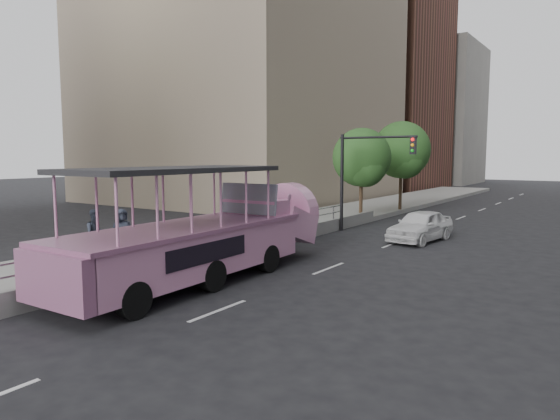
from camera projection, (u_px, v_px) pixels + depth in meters
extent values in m
plane|color=black|center=(237.00, 289.00, 15.30)|extent=(160.00, 160.00, 0.00)
cube|color=gray|center=(272.00, 229.00, 26.71)|extent=(5.50, 80.00, 0.30)
cube|color=gray|center=(206.00, 252.00, 18.64)|extent=(0.24, 30.00, 0.36)
cylinder|color=#9D9DA1|center=(56.00, 267.00, 13.65)|extent=(0.07, 0.07, 0.70)
cylinder|color=#9D9DA1|center=(116.00, 255.00, 15.30)|extent=(0.07, 0.07, 0.70)
cylinder|color=#9D9DA1|center=(165.00, 246.00, 16.94)|extent=(0.07, 0.07, 0.70)
cylinder|color=#9D9DA1|center=(206.00, 238.00, 18.58)|extent=(0.07, 0.07, 0.70)
cylinder|color=#9D9DA1|center=(240.00, 231.00, 20.22)|extent=(0.07, 0.07, 0.70)
cylinder|color=#9D9DA1|center=(268.00, 226.00, 21.86)|extent=(0.07, 0.07, 0.70)
cylinder|color=#9D9DA1|center=(293.00, 221.00, 23.50)|extent=(0.07, 0.07, 0.70)
cylinder|color=#9D9DA1|center=(315.00, 216.00, 25.14)|extent=(0.07, 0.07, 0.70)
cylinder|color=#9D9DA1|center=(333.00, 213.00, 26.78)|extent=(0.07, 0.07, 0.70)
cylinder|color=#9D9DA1|center=(206.00, 238.00, 18.58)|extent=(0.06, 22.00, 0.06)
cylinder|color=#9D9DA1|center=(206.00, 229.00, 18.54)|extent=(0.06, 22.00, 0.06)
cylinder|color=black|center=(74.00, 287.00, 13.67)|extent=(0.40, 0.98, 0.96)
cylinder|color=black|center=(133.00, 300.00, 12.41)|extent=(0.40, 0.98, 0.96)
cylinder|color=black|center=(156.00, 266.00, 16.18)|extent=(0.40, 0.98, 0.96)
cylinder|color=black|center=(212.00, 276.00, 14.92)|extent=(0.40, 0.98, 0.96)
cylinder|color=black|center=(216.00, 251.00, 18.70)|extent=(0.40, 0.98, 0.96)
cylinder|color=black|center=(268.00, 258.00, 17.43)|extent=(0.40, 0.98, 0.96)
cube|color=pink|center=(187.00, 250.00, 15.66)|extent=(2.95, 8.87, 1.34)
cube|color=pink|center=(276.00, 223.00, 19.95)|extent=(2.70, 2.36, 1.67)
cylinder|color=pink|center=(288.00, 213.00, 20.67)|extent=(2.54, 0.83, 2.52)
cube|color=#8E5277|center=(54.00, 281.00, 11.85)|extent=(2.69, 0.46, 1.34)
cube|color=#8E5277|center=(187.00, 227.00, 15.58)|extent=(3.09, 9.20, 0.13)
cube|color=#242427|center=(176.00, 170.00, 15.03)|extent=(3.06, 7.16, 0.15)
cube|color=#9CA5B8|center=(248.00, 199.00, 18.25)|extent=(2.47, 0.29, 1.12)
cube|color=pink|center=(256.00, 206.00, 18.69)|extent=(2.39, 1.14, 0.54)
imported|color=silver|center=(420.00, 226.00, 23.74)|extent=(2.27, 4.55, 1.49)
imported|color=#2B323F|center=(97.00, 234.00, 18.09)|extent=(0.88, 1.03, 1.84)
imported|color=#2B323F|center=(122.00, 232.00, 18.83)|extent=(0.83, 1.01, 1.78)
cylinder|color=black|center=(290.00, 220.00, 22.90)|extent=(0.07, 0.07, 2.25)
cube|color=#0B1752|center=(290.00, 199.00, 22.80)|extent=(0.06, 0.56, 0.81)
cube|color=silver|center=(290.00, 199.00, 22.78)|extent=(0.04, 0.36, 0.49)
cylinder|color=black|center=(342.00, 183.00, 26.90)|extent=(0.18, 0.18, 5.20)
cylinder|color=black|center=(377.00, 137.00, 25.52)|extent=(4.20, 0.12, 0.12)
cube|color=black|center=(413.00, 146.00, 24.50)|extent=(0.28, 0.22, 0.85)
sphere|color=red|center=(413.00, 139.00, 24.36)|extent=(0.16, 0.16, 0.16)
cylinder|color=#321F17|center=(361.00, 198.00, 30.17)|extent=(0.22, 0.22, 3.08)
sphere|color=#245020|center=(362.00, 157.00, 29.91)|extent=(3.52, 3.52, 3.52)
sphere|color=#245020|center=(365.00, 167.00, 29.49)|extent=(2.42, 2.42, 2.42)
cylinder|color=#321F17|center=(400.00, 189.00, 34.96)|extent=(0.22, 0.22, 3.47)
sphere|color=#245020|center=(401.00, 150.00, 34.66)|extent=(3.97, 3.97, 3.97)
sphere|color=#245020|center=(405.00, 159.00, 34.26)|extent=(2.73, 2.73, 2.73)
cube|color=brown|center=(366.00, 85.00, 63.38)|extent=(18.00, 16.00, 26.00)
cube|color=gray|center=(422.00, 116.00, 75.71)|extent=(16.00, 14.00, 20.00)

